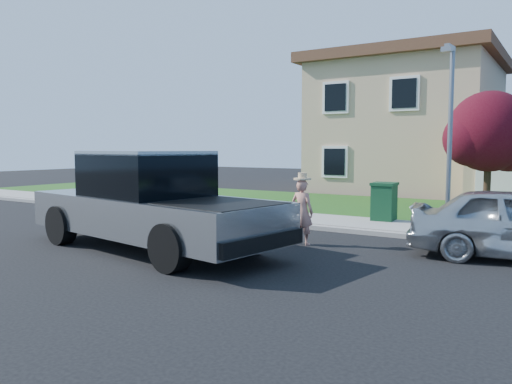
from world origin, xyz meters
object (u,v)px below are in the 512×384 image
at_px(street_lamp, 449,133).
at_px(pickup_truck, 151,204).
at_px(trash_bin, 384,201).
at_px(ornamental_tree, 491,135).
at_px(woman, 302,211).

bearing_deg(street_lamp, pickup_truck, -137.38).
bearing_deg(pickup_truck, trash_bin, 71.65).
distance_m(ornamental_tree, street_lamp, 5.69).
bearing_deg(ornamental_tree, woman, -111.27).
relative_size(pickup_truck, ornamental_tree, 1.73).
bearing_deg(pickup_truck, woman, 50.86).
bearing_deg(street_lamp, ornamental_tree, 93.31).
distance_m(trash_bin, street_lamp, 3.48).
bearing_deg(woman, trash_bin, -96.56).
relative_size(pickup_truck, woman, 4.12).
relative_size(ornamental_tree, trash_bin, 3.64).
height_order(ornamental_tree, trash_bin, ornamental_tree).
height_order(pickup_truck, ornamental_tree, ornamental_tree).
height_order(ornamental_tree, street_lamp, street_lamp).
relative_size(woman, trash_bin, 1.52).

